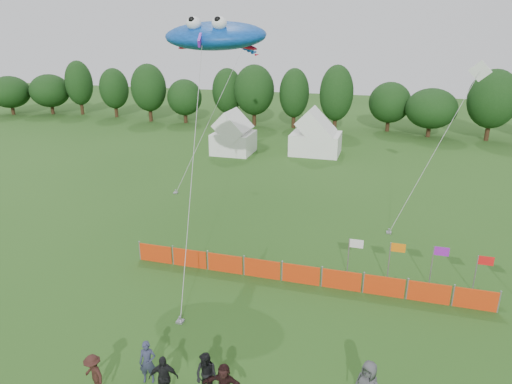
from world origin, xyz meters
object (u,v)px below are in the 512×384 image
(spectator_c, at_px, (94,375))
(spectator_d, at_px, (163,378))
(tent_left, at_px, (233,136))
(spectator_a, at_px, (148,362))
(tent_right, at_px, (316,137))
(spectator_f, at_px, (224,384))
(stingray_kite, at_px, (219,36))
(barrier_fence, at_px, (301,274))
(spectator_b, at_px, (206,376))

(spectator_c, relative_size, spectator_d, 0.92)
(tent_left, relative_size, spectator_a, 2.40)
(tent_left, bearing_deg, tent_right, 13.78)
(spectator_f, bearing_deg, spectator_d, -170.32)
(stingray_kite, bearing_deg, barrier_fence, -40.18)
(barrier_fence, height_order, stingray_kite, stingray_kite)
(barrier_fence, bearing_deg, stingray_kite, 139.82)
(tent_left, relative_size, spectator_b, 2.29)
(barrier_fence, distance_m, spectator_d, 9.27)
(tent_right, xyz_separation_m, spectator_b, (1.76, -33.65, -0.90))
(spectator_b, xyz_separation_m, spectator_f, (0.67, -0.09, -0.10))
(tent_right, bearing_deg, tent_left, -166.22)
(spectator_c, bearing_deg, barrier_fence, 85.92)
(tent_left, bearing_deg, barrier_fence, -63.75)
(tent_left, xyz_separation_m, spectator_d, (8.52, -32.15, -0.91))
(spectator_a, distance_m, spectator_c, 1.82)
(barrier_fence, bearing_deg, tent_left, 116.25)
(spectator_d, xyz_separation_m, spectator_f, (2.03, 0.40, -0.09))
(tent_left, relative_size, barrier_fence, 0.22)
(spectator_c, bearing_deg, spectator_a, 61.69)
(spectator_c, relative_size, stingray_kite, 0.09)
(spectator_b, height_order, stingray_kite, stingray_kite)
(barrier_fence, height_order, spectator_b, spectator_b)
(spectator_b, bearing_deg, spectator_c, -151.07)
(spectator_a, relative_size, spectator_f, 1.08)
(spectator_a, bearing_deg, spectator_d, -50.31)
(tent_right, height_order, spectator_d, tent_right)
(spectator_a, bearing_deg, tent_left, 85.48)
(barrier_fence, relative_size, stingray_kite, 1.06)
(stingray_kite, bearing_deg, tent_left, 107.00)
(stingray_kite, bearing_deg, spectator_c, -88.02)
(spectator_a, xyz_separation_m, spectator_c, (-1.49, -1.05, -0.04))
(tent_left, xyz_separation_m, spectator_f, (10.55, -31.75, -1.00))
(tent_right, relative_size, spectator_a, 3.00)
(tent_right, xyz_separation_m, spectator_f, (2.43, -33.74, -1.00))
(tent_right, distance_m, spectator_d, 34.16)
(spectator_d, bearing_deg, spectator_a, 128.85)
(barrier_fence, xyz_separation_m, spectator_c, (-5.42, -9.23, 0.29))
(tent_right, height_order, barrier_fence, tent_right)
(barrier_fence, xyz_separation_m, spectator_a, (-3.94, -8.17, 0.33))
(tent_right, distance_m, barrier_fence, 25.65)
(barrier_fence, xyz_separation_m, spectator_d, (-3.02, -8.75, 0.36))
(barrier_fence, distance_m, spectator_a, 9.08)
(tent_left, bearing_deg, spectator_c, -79.38)
(tent_right, bearing_deg, stingray_kite, -96.97)
(spectator_a, xyz_separation_m, spectator_b, (2.28, -0.09, 0.04))
(tent_right, relative_size, spectator_f, 3.24)
(tent_right, height_order, spectator_b, tent_right)
(spectator_b, bearing_deg, spectator_d, -145.58)
(spectator_a, bearing_deg, spectator_b, -20.28)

